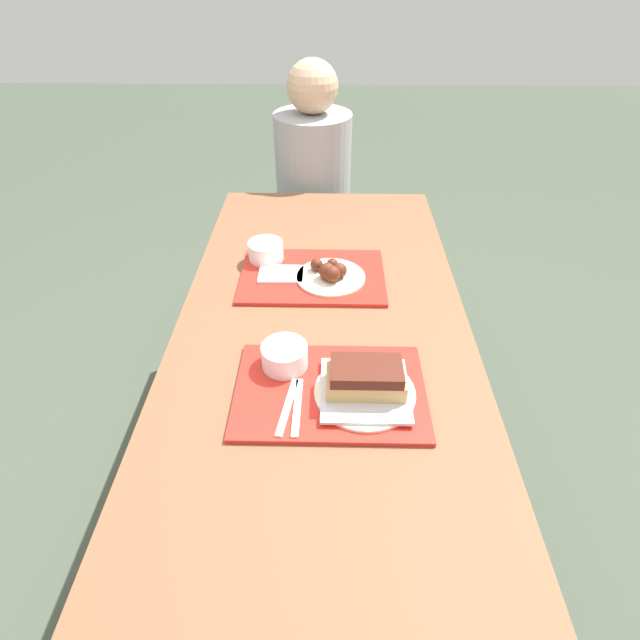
{
  "coord_description": "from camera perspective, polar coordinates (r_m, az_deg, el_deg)",
  "views": [
    {
      "loc": [
        0.02,
        -1.02,
        1.61
      ],
      "look_at": [
        -0.01,
        0.01,
        0.8
      ],
      "focal_mm": 28.0,
      "sensor_mm": 36.0,
      "label": 1
    }
  ],
  "objects": [
    {
      "name": "picnic_table",
      "position": [
        1.39,
        0.27,
        -4.66
      ],
      "size": [
        0.8,
        1.8,
        0.76
      ],
      "color": "brown",
      "rests_on": "ground_plane"
    },
    {
      "name": "tray_far",
      "position": [
        1.55,
        -0.86,
        5.05
      ],
      "size": [
        0.44,
        0.3,
        0.01
      ],
      "color": "red",
      "rests_on": "picnic_table"
    },
    {
      "name": "condiment_packet",
      "position": [
        1.21,
        2.54,
        -5.47
      ],
      "size": [
        0.04,
        0.03,
        0.01
      ],
      "color": "teal",
      "rests_on": "tray_near"
    },
    {
      "name": "tray_near",
      "position": [
        1.17,
        1.18,
        -8.09
      ],
      "size": [
        0.44,
        0.3,
        0.01
      ],
      "color": "red",
      "rests_on": "picnic_table"
    },
    {
      "name": "brisket_sandwich_plate",
      "position": [
        1.14,
        5.21,
        -7.22
      ],
      "size": [
        0.23,
        0.23,
        0.09
      ],
      "color": "beige",
      "rests_on": "tray_near"
    },
    {
      "name": "bowl_coleslaw_far",
      "position": [
        1.62,
        -6.21,
        7.98
      ],
      "size": [
        0.11,
        0.11,
        0.06
      ],
      "color": "white",
      "rests_on": "tray_far"
    },
    {
      "name": "plastic_fork_near",
      "position": [
        1.13,
        -3.74,
        -9.84
      ],
      "size": [
        0.04,
        0.17,
        0.0
      ],
      "color": "white",
      "rests_on": "tray_near"
    },
    {
      "name": "napkin_far",
      "position": [
        1.54,
        -4.48,
        5.26
      ],
      "size": [
        0.14,
        0.1,
        0.01
      ],
      "color": "white",
      "rests_on": "tray_far"
    },
    {
      "name": "person_seated_across",
      "position": [
        2.29,
        -0.8,
        17.15
      ],
      "size": [
        0.33,
        0.33,
        0.75
      ],
      "color": "#9E9EA3",
      "rests_on": "picnic_bench_far"
    },
    {
      "name": "ground_plane",
      "position": [
        1.91,
        0.21,
        -19.44
      ],
      "size": [
        12.0,
        12.0,
        0.0
      ],
      "primitive_type": "plane",
      "color": "#424C3D"
    },
    {
      "name": "bowl_coleslaw_near",
      "position": [
        1.21,
        -4.07,
        -4.0
      ],
      "size": [
        0.11,
        0.11,
        0.06
      ],
      "color": "white",
      "rests_on": "tray_near"
    },
    {
      "name": "plastic_knife_near",
      "position": [
        1.13,
        -2.61,
        -9.87
      ],
      "size": [
        0.02,
        0.17,
        0.0
      ],
      "color": "white",
      "rests_on": "tray_near"
    },
    {
      "name": "wings_plate_far",
      "position": [
        1.51,
        1.2,
        5.38
      ],
      "size": [
        0.21,
        0.21,
        0.06
      ],
      "color": "beige",
      "rests_on": "tray_far"
    },
    {
      "name": "picnic_bench_far",
      "position": [
        2.47,
        0.7,
        8.42
      ],
      "size": [
        0.76,
        0.28,
        0.46
      ],
      "color": "brown",
      "rests_on": "ground_plane"
    }
  ]
}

